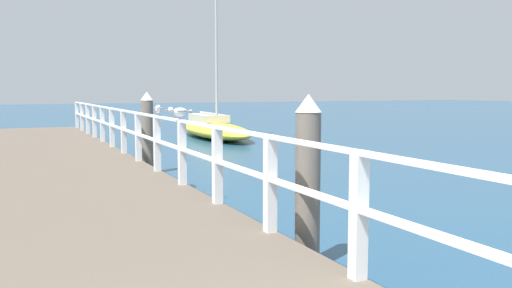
{
  "coord_description": "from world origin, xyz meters",
  "views": [
    {
      "loc": [
        -1.09,
        -1.14,
        1.99
      ],
      "look_at": [
        3.48,
        8.71,
        0.89
      ],
      "focal_mm": 37.54,
      "sensor_mm": 36.0,
      "label": 1
    }
  ],
  "objects_px": {
    "dock_piling_far": "(148,133)",
    "seagull_background": "(158,109)",
    "dock_piling_near": "(308,181)",
    "seagull_foreground": "(180,112)",
    "boat_0": "(214,128)"
  },
  "relations": [
    {
      "from": "seagull_background",
      "to": "boat_0",
      "type": "height_order",
      "value": "boat_0"
    },
    {
      "from": "dock_piling_near",
      "to": "seagull_foreground",
      "type": "height_order",
      "value": "dock_piling_near"
    },
    {
      "from": "seagull_foreground",
      "to": "boat_0",
      "type": "bearing_deg",
      "value": -35.44
    },
    {
      "from": "boat_0",
      "to": "dock_piling_near",
      "type": "bearing_deg",
      "value": 76.51
    },
    {
      "from": "seagull_foreground",
      "to": "seagull_background",
      "type": "height_order",
      "value": "same"
    },
    {
      "from": "dock_piling_far",
      "to": "seagull_background",
      "type": "bearing_deg",
      "value": -98.68
    },
    {
      "from": "dock_piling_near",
      "to": "dock_piling_far",
      "type": "relative_size",
      "value": 1.0
    },
    {
      "from": "dock_piling_far",
      "to": "seagull_background",
      "type": "height_order",
      "value": "dock_piling_far"
    },
    {
      "from": "dock_piling_far",
      "to": "boat_0",
      "type": "relative_size",
      "value": 0.25
    },
    {
      "from": "dock_piling_near",
      "to": "dock_piling_far",
      "type": "distance_m",
      "value": 7.48
    },
    {
      "from": "dock_piling_far",
      "to": "boat_0",
      "type": "xyz_separation_m",
      "value": [
        4.81,
        8.45,
        -0.59
      ]
    },
    {
      "from": "dock_piling_near",
      "to": "seagull_foreground",
      "type": "distance_m",
      "value": 3.63
    },
    {
      "from": "dock_piling_near",
      "to": "seagull_background",
      "type": "xyz_separation_m",
      "value": [
        -0.38,
        4.98,
        0.65
      ]
    },
    {
      "from": "boat_0",
      "to": "seagull_background",
      "type": "bearing_deg",
      "value": 67.95
    },
    {
      "from": "dock_piling_far",
      "to": "seagull_background",
      "type": "relative_size",
      "value": 4.12
    }
  ]
}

